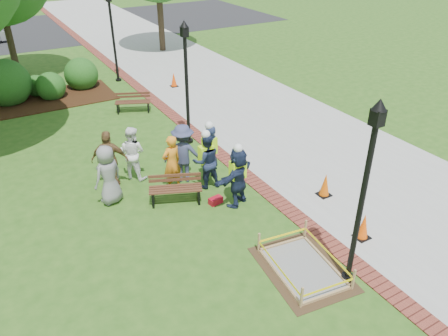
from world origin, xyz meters
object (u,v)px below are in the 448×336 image
lamp_near (365,185)px  hivis_worker_a (238,175)px  hivis_worker_c (206,159)px  hivis_worker_b (210,151)px  bench_near (176,194)px  cone_front (363,227)px  wet_concrete_pad (303,261)px

lamp_near → hivis_worker_a: bearing=98.4°
hivis_worker_a → hivis_worker_c: size_ratio=1.01×
lamp_near → hivis_worker_a: lamp_near is taller
hivis_worker_b → hivis_worker_a: bearing=-89.6°
lamp_near → hivis_worker_b: 5.62m
bench_near → cone_front: size_ratio=2.14×
wet_concrete_pad → cone_front: size_ratio=3.46×
wet_concrete_pad → lamp_near: bearing=-47.9°
bench_near → lamp_near: size_ratio=0.36×
hivis_worker_b → wet_concrete_pad: bearing=-91.2°
hivis_worker_a → hivis_worker_b: bearing=90.4°
lamp_near → hivis_worker_b: (-0.57, 5.37, -1.53)m
wet_concrete_pad → hivis_worker_b: bearing=88.8°
wet_concrete_pad → hivis_worker_b: (0.10, 4.63, 0.72)m
wet_concrete_pad → lamp_near: (0.67, -0.74, 2.25)m
wet_concrete_pad → bench_near: 4.19m
hivis_worker_a → hivis_worker_b: 1.59m
lamp_near → bench_near: bearing=113.3°
bench_near → hivis_worker_a: size_ratio=0.82×
cone_front → lamp_near: 2.67m
hivis_worker_a → hivis_worker_c: bearing=103.8°
cone_front → lamp_near: bearing=-146.3°
wet_concrete_pad → hivis_worker_b: size_ratio=1.29×
lamp_near → hivis_worker_c: bearing=99.7°
lamp_near → hivis_worker_a: 4.13m
bench_near → cone_front: (3.36, -3.82, 0.09)m
bench_near → hivis_worker_c: size_ratio=0.83×
hivis_worker_b → hivis_worker_c: size_ratio=1.04×
hivis_worker_a → bench_near: bearing=147.8°
wet_concrete_pad → cone_front: bearing=4.3°
hivis_worker_c → wet_concrete_pad: bearing=-87.4°
cone_front → hivis_worker_c: hivis_worker_c is taller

